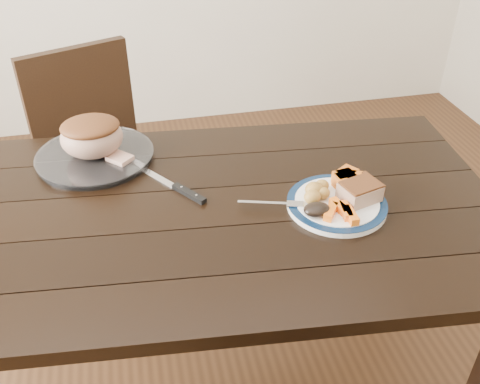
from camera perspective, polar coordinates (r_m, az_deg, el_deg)
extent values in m
plane|color=#472B16|center=(2.00, -2.50, -19.09)|extent=(4.00, 4.00, 0.00)
cube|color=black|center=(1.47, -3.21, -2.18)|extent=(1.68, 1.05, 0.04)
cube|color=black|center=(2.10, -23.78, -5.56)|extent=(0.07, 0.07, 0.71)
cube|color=black|center=(2.14, 15.92, -2.72)|extent=(0.07, 0.07, 0.71)
cube|color=black|center=(2.16, -13.61, 1.12)|extent=(0.55, 0.55, 0.04)
cube|color=black|center=(2.21, -16.60, 8.90)|extent=(0.40, 0.20, 0.46)
cube|color=black|center=(2.48, -10.76, -0.15)|extent=(0.04, 0.04, 0.43)
cube|color=black|center=(2.22, -6.68, -4.54)|extent=(0.04, 0.04, 0.43)
cube|color=black|center=(2.40, -18.49, -2.99)|extent=(0.04, 0.04, 0.43)
cube|color=black|center=(2.12, -15.24, -7.97)|extent=(0.04, 0.04, 0.43)
cylinder|color=white|center=(1.48, 10.27, -1.31)|extent=(0.27, 0.27, 0.02)
torus|color=#0B1F3A|center=(1.47, 10.30, -1.04)|extent=(0.27, 0.27, 0.02)
cylinder|color=white|center=(1.72, -15.17, 3.62)|extent=(0.35, 0.35, 0.02)
cube|color=tan|center=(1.48, 12.65, -0.02)|extent=(0.12, 0.10, 0.04)
ellipsoid|color=gold|center=(1.44, 7.72, -0.54)|extent=(0.05, 0.04, 0.04)
ellipsoid|color=gold|center=(1.47, 7.91, 0.27)|extent=(0.05, 0.05, 0.04)
ellipsoid|color=gold|center=(1.46, 8.82, -0.11)|extent=(0.04, 0.04, 0.03)
ellipsoid|color=gold|center=(1.49, 8.73, 0.69)|extent=(0.04, 0.04, 0.03)
cube|color=orange|center=(1.41, 9.64, -2.09)|extent=(0.06, 0.07, 0.02)
cube|color=orange|center=(1.41, 11.72, -2.43)|extent=(0.02, 0.07, 0.02)
cube|color=orange|center=(1.43, 10.56, -1.57)|extent=(0.04, 0.07, 0.02)
cube|color=orange|center=(1.42, 11.23, -1.98)|extent=(0.03, 0.07, 0.02)
cube|color=orange|center=(1.53, 11.02, 1.39)|extent=(0.06, 0.05, 0.04)
cube|color=orange|center=(1.52, 11.07, 1.12)|extent=(0.06, 0.05, 0.04)
cube|color=orange|center=(1.53, 12.27, 1.22)|extent=(0.07, 0.06, 0.04)
cube|color=orange|center=(1.54, 11.31, 1.71)|extent=(0.07, 0.07, 0.04)
ellipsoid|color=black|center=(1.40, 8.18, -1.85)|extent=(0.07, 0.05, 0.03)
cube|color=silver|center=(1.44, 2.54, -1.22)|extent=(0.14, 0.05, 0.00)
cube|color=silver|center=(1.44, 5.92, -1.32)|extent=(0.05, 0.04, 0.00)
ellipsoid|color=tan|center=(1.68, -15.52, 5.63)|extent=(0.19, 0.16, 0.12)
cube|color=tan|center=(1.66, -12.69, 3.49)|extent=(0.09, 0.09, 0.02)
cube|color=silver|center=(1.61, -9.37, 1.88)|extent=(0.13, 0.18, 0.00)
cube|color=black|center=(1.50, -5.46, -0.15)|extent=(0.09, 0.11, 0.01)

